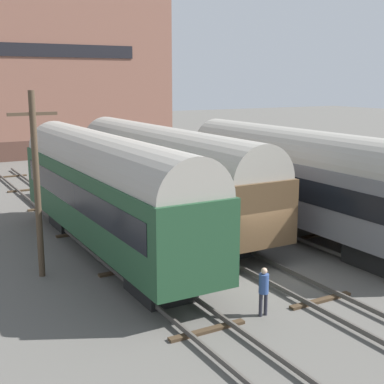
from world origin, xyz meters
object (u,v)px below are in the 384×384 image
(bench, at_px, (365,206))
(utility_pole, at_px, (37,182))
(person_worker, at_px, (264,287))
(train_car_grey, at_px, (299,176))
(train_car_green, at_px, (106,187))
(train_car_brown, at_px, (164,169))

(bench, relative_size, utility_pole, 0.20)
(person_worker, bearing_deg, utility_pole, 126.85)
(train_car_grey, distance_m, person_worker, 9.72)
(train_car_green, distance_m, train_car_brown, 5.73)
(bench, xyz_separation_m, utility_pole, (-14.90, 2.34, 2.20))
(train_car_brown, distance_m, bench, 10.20)
(train_car_green, xyz_separation_m, bench, (11.74, -3.61, -1.50))
(train_car_brown, height_order, utility_pole, utility_pole)
(bench, bearing_deg, train_car_brown, 135.36)
(utility_pole, bearing_deg, train_car_brown, 31.68)
(train_car_green, xyz_separation_m, utility_pole, (-3.17, -1.27, 0.70))
(train_car_brown, distance_m, person_worker, 12.25)
(bench, distance_m, utility_pole, 15.25)
(train_car_grey, height_order, bench, train_car_grey)
(utility_pole, bearing_deg, train_car_grey, -2.73)
(train_car_brown, bearing_deg, utility_pole, -148.32)
(train_car_brown, height_order, train_car_grey, train_car_grey)
(train_car_grey, distance_m, bench, 3.49)
(train_car_green, relative_size, bench, 11.44)
(person_worker, relative_size, utility_pole, 0.23)
(train_car_green, distance_m, utility_pole, 3.49)
(person_worker, height_order, utility_pole, utility_pole)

